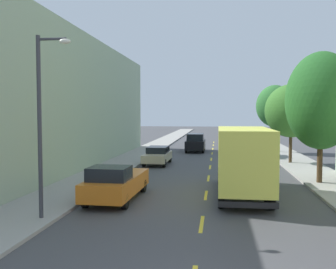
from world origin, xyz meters
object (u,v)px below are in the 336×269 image
(street_lamp, at_px, (43,113))
(parked_sedan_champagne, at_px, (158,155))
(street_tree_third, at_px, (291,111))
(parked_suv_sky, at_px, (258,147))
(street_tree_second, at_px, (321,101))
(street_tree_farthest, at_px, (275,106))
(parked_pickup_burgundy, at_px, (241,134))
(delivery_box_truck, at_px, (243,157))
(parked_suv_forest, at_px, (245,136))
(moving_black_sedan, at_px, (196,142))
(parked_pickup_orange, at_px, (116,183))

(street_lamp, xyz_separation_m, parked_sedan_champagne, (1.72, 16.47, -3.38))
(street_tree_third, height_order, parked_suv_sky, street_tree_third)
(parked_sedan_champagne, distance_m, parked_suv_sky, 10.60)
(street_tree_second, bearing_deg, parked_suv_sky, 98.68)
(parked_sedan_champagne, height_order, parked_suv_sky, parked_suv_sky)
(street_tree_second, xyz_separation_m, street_tree_farthest, (0.00, 17.82, 0.02))
(parked_pickup_burgundy, bearing_deg, street_tree_second, -86.78)
(delivery_box_truck, bearing_deg, street_tree_third, 69.80)
(street_tree_farthest, distance_m, parked_suv_sky, 6.08)
(street_tree_third, height_order, street_tree_farthest, street_tree_farthest)
(delivery_box_truck, xyz_separation_m, parked_sedan_champagne, (-6.03, 10.94, -1.18))
(street_tree_second, bearing_deg, delivery_box_truck, -142.04)
(street_tree_third, distance_m, street_lamp, 21.85)
(street_tree_second, bearing_deg, street_tree_third, 90.00)
(parked_suv_forest, height_order, parked_sedan_champagne, parked_suv_forest)
(parked_suv_forest, xyz_separation_m, moving_black_sedan, (-6.02, -11.46, 0.00))
(street_tree_farthest, height_order, street_lamp, street_tree_farthest)
(delivery_box_truck, bearing_deg, parked_pickup_orange, -164.21)
(street_tree_farthest, height_order, moving_black_sedan, street_tree_farthest)
(parked_pickup_orange, height_order, parked_pickup_burgundy, same)
(street_lamp, bearing_deg, street_tree_third, 55.59)
(parked_sedan_champagne, distance_m, moving_black_sedan, 10.88)
(street_tree_farthest, bearing_deg, parked_sedan_champagne, -135.41)
(parked_sedan_champagne, bearing_deg, moving_black_sedan, 77.11)
(street_lamp, relative_size, parked_sedan_champagne, 1.52)
(parked_suv_forest, relative_size, parked_sedan_champagne, 1.07)
(parked_pickup_burgundy, xyz_separation_m, moving_black_sedan, (-6.04, -20.41, 0.16))
(parked_pickup_orange, xyz_separation_m, moving_black_sedan, (2.42, 23.25, 0.16))
(parked_pickup_burgundy, distance_m, moving_black_sedan, 21.29)
(parked_pickup_orange, bearing_deg, parked_suv_sky, 65.69)
(parked_pickup_orange, relative_size, parked_sedan_champagne, 1.18)
(street_tree_third, height_order, parked_sedan_champagne, street_tree_third)
(street_tree_third, relative_size, street_tree_farthest, 0.92)
(street_tree_farthest, height_order, parked_suv_sky, street_tree_farthest)
(street_tree_farthest, distance_m, parked_pickup_burgundy, 21.05)
(parked_suv_forest, height_order, parked_suv_sky, same)
(street_tree_farthest, xyz_separation_m, street_lamp, (-12.35, -26.94, -0.73))
(street_tree_third, distance_m, parked_pickup_burgundy, 29.74)
(street_tree_farthest, xyz_separation_m, parked_pickup_orange, (-10.62, -23.11, -4.03))
(street_tree_third, relative_size, parked_sedan_champagne, 1.39)
(street_tree_farthest, bearing_deg, street_lamp, -114.63)
(street_lamp, distance_m, parked_suv_sky, 25.14)
(delivery_box_truck, height_order, parked_sedan_champagne, delivery_box_truck)
(street_tree_second, height_order, street_tree_third, street_tree_second)
(parked_suv_forest, bearing_deg, street_tree_farthest, -79.33)
(parked_suv_forest, bearing_deg, parked_pickup_burgundy, 89.83)
(parked_suv_forest, height_order, moving_black_sedan, same)
(parked_pickup_orange, bearing_deg, parked_sedan_champagne, 90.04)
(delivery_box_truck, bearing_deg, street_tree_farthest, 77.88)
(delivery_box_truck, relative_size, moving_black_sedan, 1.66)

